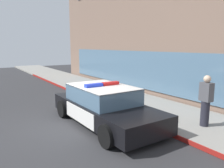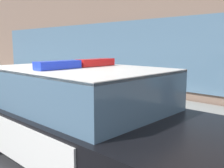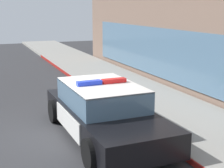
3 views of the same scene
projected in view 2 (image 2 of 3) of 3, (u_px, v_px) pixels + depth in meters
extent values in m
cube|color=gray|center=(153.00, 113.00, 6.26)|extent=(48.00, 3.11, 0.15)
cube|color=maroon|center=(107.00, 127.00, 5.14)|extent=(28.80, 0.04, 0.14)
cube|color=slate|center=(111.00, 52.00, 9.21)|extent=(15.36, 0.08, 2.10)
cube|color=black|center=(88.00, 128.00, 3.77)|extent=(4.95, 2.02, 0.60)
cube|color=silver|center=(188.00, 146.00, 2.68)|extent=(1.70, 1.93, 0.05)
cube|color=silver|center=(28.00, 100.00, 4.91)|extent=(1.41, 1.92, 0.05)
cube|color=silver|center=(126.00, 114.00, 4.54)|extent=(2.07, 0.06, 0.51)
cube|color=silver|center=(22.00, 145.00, 3.12)|extent=(2.07, 0.06, 0.51)
cube|color=yellow|center=(127.00, 114.00, 4.55)|extent=(0.22, 0.02, 0.26)
cube|color=slate|center=(79.00, 88.00, 3.81)|extent=(2.58, 1.79, 0.60)
cube|color=silver|center=(78.00, 69.00, 3.77)|extent=(2.58, 1.79, 0.04)
cube|color=red|center=(96.00, 62.00, 4.01)|extent=(0.21, 0.66, 0.11)
cube|color=blue|center=(58.00, 65.00, 3.51)|extent=(0.21, 0.66, 0.11)
cylinder|color=black|center=(72.00, 109.00, 5.59)|extent=(0.68, 0.23, 0.68)
cylinder|color=#4C994C|center=(55.00, 98.00, 7.42)|extent=(0.28, 0.28, 0.10)
cylinder|color=#4C994C|center=(55.00, 88.00, 7.38)|extent=(0.19, 0.19, 0.45)
sphere|color=#4C994C|center=(54.00, 78.00, 7.34)|extent=(0.22, 0.22, 0.22)
cylinder|color=#B21E19|center=(54.00, 76.00, 7.33)|extent=(0.06, 0.06, 0.05)
cylinder|color=#B21E19|center=(50.00, 88.00, 7.28)|extent=(0.09, 0.10, 0.09)
cylinder|color=#B21E19|center=(59.00, 87.00, 7.48)|extent=(0.09, 0.10, 0.09)
cylinder|color=#B21E19|center=(58.00, 90.00, 7.28)|extent=(0.10, 0.12, 0.12)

